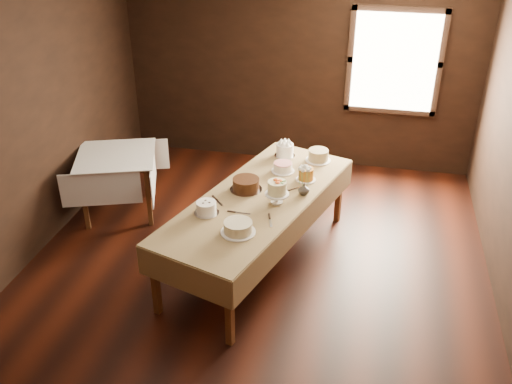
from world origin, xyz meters
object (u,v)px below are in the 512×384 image
object	(u,v)px
cake_meringue	(285,150)
flower_vase	(304,189)
cake_server_e	(219,203)
cake_server_a	(243,213)
display_table	(258,202)
cake_chocolate	(246,185)
cake_speckled	(318,156)
side_table	(116,162)
cake_flowers	(277,193)
cake_server_c	(272,183)
cake_server_b	(271,223)
cake_server_d	(295,189)
cake_cream	(238,228)
cake_swirl	(206,208)
cake_lattice	(283,168)
cake_caramel	(306,175)

from	to	relation	value
cake_meringue	flower_vase	distance (m)	0.95
cake_server_e	cake_server_a	bearing A→B (deg)	21.91
display_table	cake_chocolate	size ratio (longest dim) A/B	8.17
cake_chocolate	cake_speckled	bearing A→B (deg)	52.74
side_table	cake_flowers	world-z (taller)	cake_flowers
side_table	cake_server_c	bearing A→B (deg)	-9.96
cake_server_b	cake_server_e	distance (m)	0.65
cake_server_d	cake_server_e	size ratio (longest dim) A/B	1.00
cake_chocolate	cake_server_d	world-z (taller)	cake_chocolate
side_table	cake_cream	distance (m)	2.37
cake_speckled	flower_vase	xyz separation A→B (m)	(-0.05, -0.84, -0.00)
cake_server_e	cake_swirl	bearing A→B (deg)	-57.09
cake_lattice	cake_caramel	world-z (taller)	cake_caramel
cake_meringue	cake_flowers	xyz separation A→B (m)	(0.11, -1.12, 0.04)
cake_server_d	cake_lattice	bearing A→B (deg)	75.26
cake_speckled	cake_flowers	xyz separation A→B (m)	(-0.30, -1.08, 0.05)
cake_chocolate	cake_server_a	xyz separation A→B (m)	(0.08, -0.48, -0.06)
cake_cream	cake_server_c	distance (m)	1.05
cake_flowers	cake_server_b	xyz separation A→B (m)	(0.01, -0.40, -0.11)
cake_swirl	cake_server_a	bearing A→B (deg)	12.20
cake_cream	cake_server_a	xyz separation A→B (m)	(-0.03, 0.35, -0.05)
cake_caramel	cake_server_b	bearing A→B (deg)	-102.35
cake_server_c	cake_server_e	size ratio (longest dim) A/B	1.00
side_table	cake_server_d	bearing A→B (deg)	-10.73
cake_caramel	cake_server_c	bearing A→B (deg)	-157.21
cake_server_d	cake_cream	bearing A→B (deg)	-155.49
cake_flowers	cake_server_a	size ratio (longest dim) A/B	1.07
cake_speckled	cake_caramel	xyz separation A→B (m)	(-0.07, -0.52, 0.00)
cake_caramel	cake_swirl	xyz separation A→B (m)	(-0.87, -0.92, -0.01)
cake_swirl	cake_server_d	bearing A→B (deg)	41.29
cake_server_b	cake_server_e	xyz separation A→B (m)	(-0.59, 0.27, 0.00)
cake_chocolate	cake_server_a	distance (m)	0.49
cake_speckled	display_table	bearing A→B (deg)	-116.95
cake_speckled	cake_meringue	bearing A→B (deg)	174.03
side_table	cake_chocolate	distance (m)	1.88
cake_lattice	cake_flowers	size ratio (longest dim) A/B	1.03
cake_swirl	cake_server_d	distance (m)	1.05
cake_chocolate	cake_server_c	xyz separation A→B (m)	(0.25, 0.22, -0.06)
display_table	cake_chocolate	xyz separation A→B (m)	(-0.16, 0.12, 0.13)
cake_cream	cake_server_a	distance (m)	0.35
cake_speckled	cake_server_d	bearing A→B (deg)	-101.82
cake_swirl	cake_server_b	world-z (taller)	cake_swirl
flower_vase	cake_server_c	bearing A→B (deg)	154.53
display_table	cake_server_b	world-z (taller)	cake_server_b
cake_server_d	side_table	bearing A→B (deg)	126.18
cake_meringue	cake_caramel	distance (m)	0.65
cake_lattice	cake_chocolate	bearing A→B (deg)	-121.05
cake_caramel	cake_cream	world-z (taller)	cake_caramel
cake_speckled	cake_server_b	bearing A→B (deg)	-100.90
cake_server_b	cake_server_d	bearing A→B (deg)	153.48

